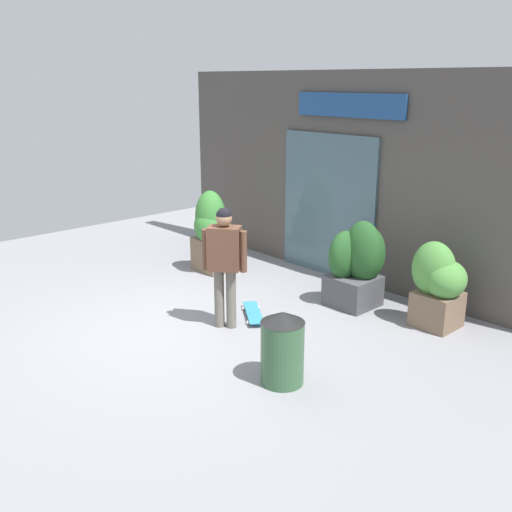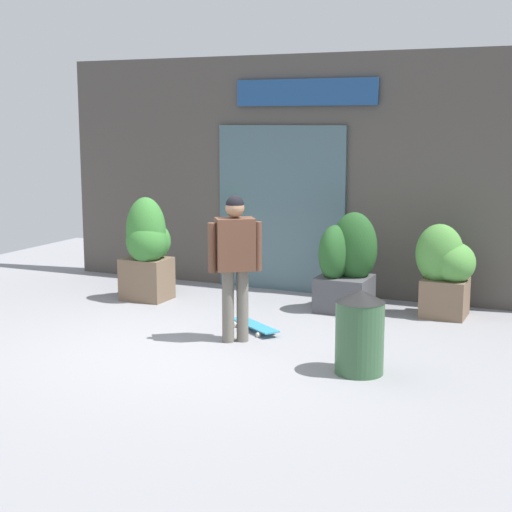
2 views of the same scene
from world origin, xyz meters
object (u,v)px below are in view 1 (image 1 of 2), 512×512
object	(u,v)px
skateboarder	(224,256)
planter_box_right	(212,230)
planter_box_left	(438,284)
planter_box_mid	(358,263)
skateboard	(253,313)
trash_bin	(282,347)

from	to	relation	value
skateboarder	planter_box_right	world-z (taller)	skateboarder
skateboarder	planter_box_left	xyz separation A→B (m)	(1.87, 2.03, -0.37)
planter_box_right	planter_box_mid	size ratio (longest dim) A/B	1.11
planter_box_right	planter_box_mid	world-z (taller)	planter_box_right
skateboarder	planter_box_right	size ratio (longest dim) A/B	1.15
skateboarder	skateboard	size ratio (longest dim) A/B	2.09
skateboard	planter_box_mid	world-z (taller)	planter_box_mid
planter_box_mid	trash_bin	size ratio (longest dim) A/B	1.54
skateboarder	trash_bin	distance (m)	1.72
skateboarder	skateboard	distance (m)	1.03
trash_bin	skateboarder	bearing A→B (deg)	162.01
skateboard	planter_box_left	distance (m)	2.48
skateboarder	trash_bin	world-z (taller)	skateboarder
skateboard	planter_box_mid	size ratio (longest dim) A/B	0.61
planter_box_left	planter_box_right	world-z (taller)	planter_box_right
planter_box_left	planter_box_right	size ratio (longest dim) A/B	0.83
skateboarder	planter_box_right	bearing A→B (deg)	19.59
planter_box_mid	skateboard	bearing A→B (deg)	-116.12
skateboard	trash_bin	bearing A→B (deg)	-177.60
skateboarder	trash_bin	xyz separation A→B (m)	(1.55, -0.50, -0.56)
planter_box_mid	trash_bin	xyz separation A→B (m)	(0.86, -2.39, -0.23)
planter_box_right	planter_box_mid	xyz separation A→B (m)	(2.63, 0.54, -0.08)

